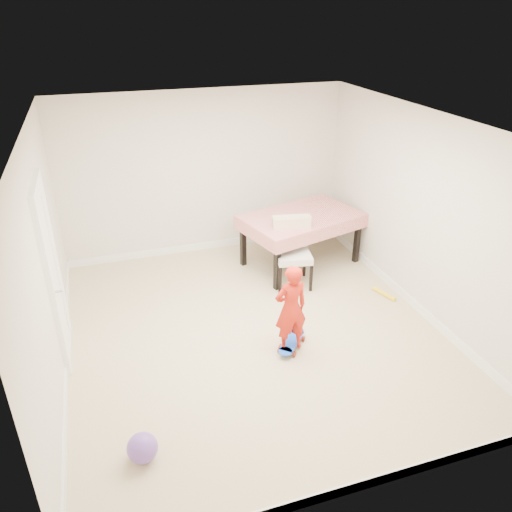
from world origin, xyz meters
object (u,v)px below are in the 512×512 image
object	(u,v)px
skateboard	(292,344)
child	(291,311)
dining_chair	(293,254)
balloon	(142,448)
dining_table	(301,239)

from	to	relation	value
skateboard	child	distance (m)	0.51
dining_chair	child	world-z (taller)	child
dining_chair	child	xyz separation A→B (m)	(-0.61, -1.44, 0.05)
skateboard	balloon	distance (m)	2.21
dining_chair	balloon	bearing A→B (deg)	-123.47
dining_table	balloon	size ratio (longest dim) A/B	6.25
dining_chair	skateboard	xyz separation A→B (m)	(-0.57, -1.40, -0.46)
skateboard	child	xyz separation A→B (m)	(-0.05, -0.05, 0.51)
dining_table	dining_chair	xyz separation A→B (m)	(-0.36, -0.58, 0.09)
skateboard	dining_table	bearing A→B (deg)	16.75
skateboard	balloon	xyz separation A→B (m)	(-1.90, -1.13, 0.10)
dining_chair	balloon	distance (m)	3.55
dining_chair	balloon	size ratio (longest dim) A/B	3.58
child	skateboard	bearing A→B (deg)	-140.60
child	dining_table	bearing A→B (deg)	-120.12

